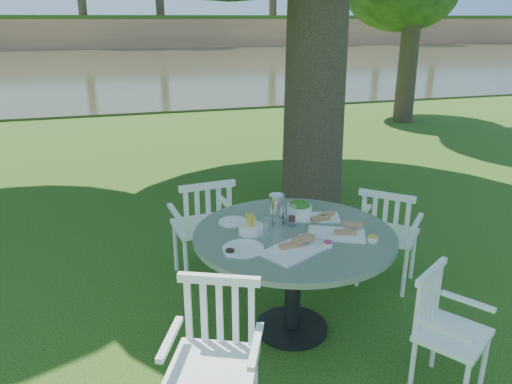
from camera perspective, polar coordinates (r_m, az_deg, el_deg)
The scene contains 8 objects.
ground at distance 4.64m, azimuth 0.71°, elevation -10.76°, with size 140.00×140.00×0.00m, color #1A3B0C.
table at distance 3.74m, azimuth 4.34°, elevation -6.74°, with size 1.48×1.48×0.83m.
chair_ne at distance 4.54m, azimuth 14.68°, elevation -4.33°, with size 0.65×0.65×0.94m.
chair_nw at distance 4.52m, azimuth -5.86°, elevation -3.49°, with size 0.54×0.51×0.98m.
chair_sw at distance 2.98m, azimuth -4.54°, elevation -17.19°, with size 0.62×0.60×0.94m.
chair_se at distance 3.49m, azimuth 20.40°, elevation -13.75°, with size 0.57×0.56×0.83m.
tableware at distance 3.71m, azimuth 3.41°, elevation -3.70°, with size 1.10×0.95×0.24m.
river at distance 26.96m, azimuth -14.30°, elevation 13.81°, with size 100.00×28.00×0.12m, color #2F311D.
Camera 1 is at (-1.19, -3.83, 2.32)m, focal length 35.00 mm.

